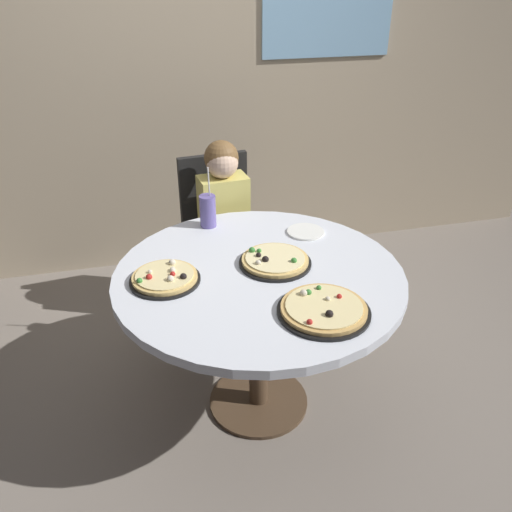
{
  "coord_description": "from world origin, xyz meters",
  "views": [
    {
      "loc": [
        -0.48,
        -1.85,
        1.91
      ],
      "look_at": [
        0.0,
        0.05,
        0.8
      ],
      "focal_mm": 37.0,
      "sensor_mm": 36.0,
      "label": 1
    }
  ],
  "objects_px": {
    "diner_child": "(229,250)",
    "soda_cup": "(208,211)",
    "pizza_cheese": "(165,278)",
    "plate_small": "(306,232)",
    "chair_wooden": "(219,229)",
    "dining_table": "(259,291)",
    "pizza_veggie": "(275,261)",
    "pizza_pepperoni": "(324,309)"
  },
  "relations": [
    {
      "from": "pizza_cheese",
      "to": "pizza_pepperoni",
      "type": "distance_m",
      "value": 0.66
    },
    {
      "from": "soda_cup",
      "to": "plate_small",
      "type": "relative_size",
      "value": 1.71
    },
    {
      "from": "pizza_veggie",
      "to": "pizza_cheese",
      "type": "height_order",
      "value": "same"
    },
    {
      "from": "pizza_veggie",
      "to": "diner_child",
      "type": "bearing_deg",
      "value": 96.6
    },
    {
      "from": "pizza_veggie",
      "to": "pizza_pepperoni",
      "type": "bearing_deg",
      "value": -79.0
    },
    {
      "from": "chair_wooden",
      "to": "pizza_veggie",
      "type": "xyz_separation_m",
      "value": [
        0.09,
        -0.83,
        0.24
      ]
    },
    {
      "from": "pizza_cheese",
      "to": "soda_cup",
      "type": "bearing_deg",
      "value": 60.82
    },
    {
      "from": "dining_table",
      "to": "soda_cup",
      "type": "relative_size",
      "value": 4.01
    },
    {
      "from": "diner_child",
      "to": "pizza_cheese",
      "type": "height_order",
      "value": "diner_child"
    },
    {
      "from": "plate_small",
      "to": "pizza_cheese",
      "type": "bearing_deg",
      "value": -158.58
    },
    {
      "from": "pizza_pepperoni",
      "to": "plate_small",
      "type": "distance_m",
      "value": 0.66
    },
    {
      "from": "dining_table",
      "to": "chair_wooden",
      "type": "xyz_separation_m",
      "value": [
        -0.01,
        0.88,
        -0.12
      ]
    },
    {
      "from": "chair_wooden",
      "to": "plate_small",
      "type": "bearing_deg",
      "value": -61.16
    },
    {
      "from": "chair_wooden",
      "to": "pizza_pepperoni",
      "type": "distance_m",
      "value": 1.26
    },
    {
      "from": "dining_table",
      "to": "pizza_cheese",
      "type": "xyz_separation_m",
      "value": [
        -0.39,
        0.02,
        0.11
      ]
    },
    {
      "from": "diner_child",
      "to": "plate_small",
      "type": "distance_m",
      "value": 0.57
    },
    {
      "from": "dining_table",
      "to": "pizza_veggie",
      "type": "distance_m",
      "value": 0.15
    },
    {
      "from": "dining_table",
      "to": "plate_small",
      "type": "height_order",
      "value": "plate_small"
    },
    {
      "from": "pizza_pepperoni",
      "to": "soda_cup",
      "type": "relative_size",
      "value": 1.15
    },
    {
      "from": "dining_table",
      "to": "pizza_cheese",
      "type": "relative_size",
      "value": 4.24
    },
    {
      "from": "dining_table",
      "to": "diner_child",
      "type": "xyz_separation_m",
      "value": [
        0.01,
        0.7,
        -0.17
      ]
    },
    {
      "from": "diner_child",
      "to": "soda_cup",
      "type": "bearing_deg",
      "value": -123.51
    },
    {
      "from": "pizza_pepperoni",
      "to": "pizza_cheese",
      "type": "bearing_deg",
      "value": 146.23
    },
    {
      "from": "pizza_cheese",
      "to": "pizza_pepperoni",
      "type": "height_order",
      "value": "same"
    },
    {
      "from": "chair_wooden",
      "to": "soda_cup",
      "type": "bearing_deg",
      "value": -107.28
    },
    {
      "from": "pizza_cheese",
      "to": "plate_small",
      "type": "bearing_deg",
      "value": 21.42
    },
    {
      "from": "chair_wooden",
      "to": "pizza_veggie",
      "type": "distance_m",
      "value": 0.87
    },
    {
      "from": "pizza_cheese",
      "to": "chair_wooden",
      "type": "bearing_deg",
      "value": 65.98
    },
    {
      "from": "pizza_pepperoni",
      "to": "diner_child",
      "type": "bearing_deg",
      "value": 98.27
    },
    {
      "from": "pizza_pepperoni",
      "to": "soda_cup",
      "type": "distance_m",
      "value": 0.89
    },
    {
      "from": "chair_wooden",
      "to": "pizza_cheese",
      "type": "distance_m",
      "value": 0.97
    },
    {
      "from": "dining_table",
      "to": "soda_cup",
      "type": "height_order",
      "value": "soda_cup"
    },
    {
      "from": "pizza_veggie",
      "to": "dining_table",
      "type": "bearing_deg",
      "value": -150.4
    },
    {
      "from": "chair_wooden",
      "to": "diner_child",
      "type": "bearing_deg",
      "value": -84.58
    },
    {
      "from": "dining_table",
      "to": "diner_child",
      "type": "relative_size",
      "value": 1.14
    },
    {
      "from": "pizza_veggie",
      "to": "soda_cup",
      "type": "xyz_separation_m",
      "value": [
        -0.21,
        0.44,
        0.06
      ]
    },
    {
      "from": "dining_table",
      "to": "plate_small",
      "type": "distance_m",
      "value": 0.44
    },
    {
      "from": "soda_cup",
      "to": "dining_table",
      "type": "bearing_deg",
      "value": -75.0
    },
    {
      "from": "diner_child",
      "to": "soda_cup",
      "type": "relative_size",
      "value": 3.52
    },
    {
      "from": "diner_child",
      "to": "plate_small",
      "type": "bearing_deg",
      "value": -52.87
    },
    {
      "from": "diner_child",
      "to": "pizza_cheese",
      "type": "xyz_separation_m",
      "value": [
        -0.4,
        -0.68,
        0.28
      ]
    },
    {
      "from": "pizza_veggie",
      "to": "plate_small",
      "type": "xyz_separation_m",
      "value": [
        0.23,
        0.25,
        -0.01
      ]
    }
  ]
}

